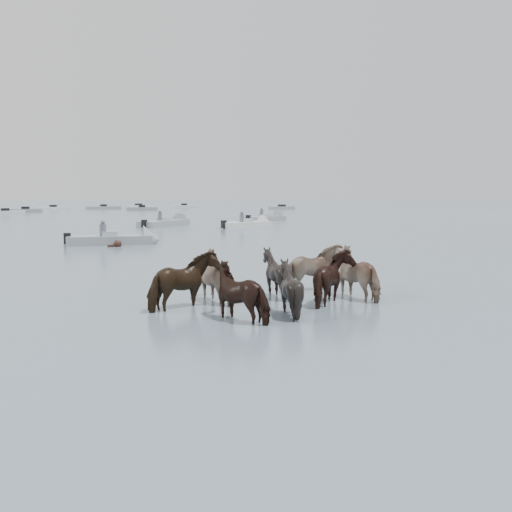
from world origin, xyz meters
TOP-DOWN VIEW (x-y plane):
  - ground at (0.00, 0.00)m, footprint 400.00×400.00m
  - pony_herd at (-0.80, 1.26)m, footprint 6.41×4.02m
  - swimming_pony at (2.00, 17.84)m, footprint 0.72×0.44m
  - motorboat_b at (2.93, 18.96)m, footprint 5.10×3.50m
  - motorboat_c at (13.46, 33.15)m, footprint 6.24×4.40m
  - motorboat_d at (17.47, 26.58)m, footprint 4.84×1.72m
  - motorboat_e at (25.44, 34.31)m, footprint 5.24×2.19m

SIDE VIEW (x-z plane):
  - ground at x=0.00m, z-range 0.00..0.00m
  - swimming_pony at x=2.00m, z-range -0.12..0.32m
  - motorboat_c at x=13.46m, z-range -0.74..1.18m
  - motorboat_e at x=25.44m, z-range -0.73..1.19m
  - motorboat_b at x=2.93m, z-range -0.73..1.19m
  - motorboat_d at x=17.47m, z-range -0.73..1.19m
  - pony_herd at x=-0.80m, z-range -0.25..1.33m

